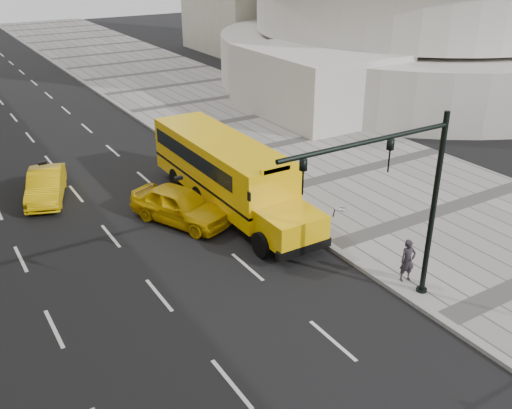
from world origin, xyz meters
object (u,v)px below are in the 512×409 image
taxi_near (180,205)px  traffic_signal (404,193)px  taxi_far (46,185)px  pedestrian (408,261)px  school_bus (224,168)px

taxi_near → traffic_signal: (3.19, -9.33, 3.31)m
taxi_far → pedestrian: bearing=-38.6°
taxi_near → taxi_far: bearing=104.2°
school_bus → traffic_signal: traffic_signal is taller
taxi_far → traffic_signal: (7.47, -14.72, 3.40)m
taxi_far → traffic_signal: traffic_signal is taller
school_bus → taxi_near: size_ratio=2.52×
taxi_far → pedestrian: (8.92, -13.92, 0.24)m
traffic_signal → pedestrian: bearing=28.7°
school_bus → taxi_far: school_bus is taller
school_bus → traffic_signal: 10.24m
pedestrian → traffic_signal: traffic_signal is taller
school_bus → pedestrian: school_bus is taller
pedestrian → school_bus: bearing=118.3°
taxi_near → pedestrian: (4.64, -8.54, 0.15)m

